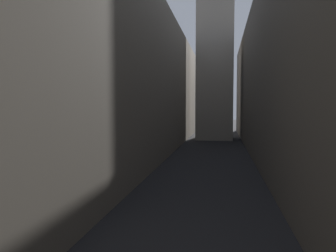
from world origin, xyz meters
TOP-DOWN VIEW (x-y plane):
  - ground_plane at (0.00, 48.00)m, footprint 264.00×264.00m
  - building_block_left at (-11.95, 50.00)m, footprint 12.90×108.00m
  - building_block_right at (11.13, 50.00)m, footprint 11.27×108.00m

SIDE VIEW (x-z plane):
  - ground_plane at x=0.00m, z-range 0.00..0.00m
  - building_block_left at x=-11.95m, z-range 0.00..20.19m
  - building_block_right at x=11.13m, z-range 0.00..21.04m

